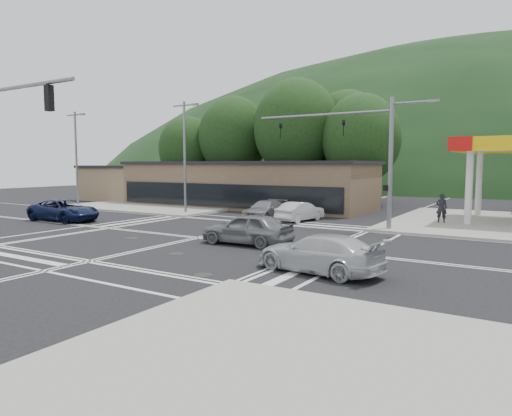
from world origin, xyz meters
The scene contains 20 objects.
ground centered at (0.00, 0.00, 0.00)m, with size 120.00×120.00×0.00m, color black.
sidewalk_nw centered at (-15.00, 15.00, 0.07)m, with size 16.00×16.00×0.15m, color gray.
commercial_row centered at (-8.00, 17.00, 2.00)m, with size 24.00×8.00×4.00m, color brown.
commercial_nw centered at (-24.00, 17.00, 1.80)m, with size 8.00×7.00×3.60m, color #846B4F.
hill_north centered at (0.00, 90.00, 0.00)m, with size 252.00×126.00×140.00m, color black.
tree_n_a centered at (-14.00, 24.00, 7.14)m, with size 8.00×8.00×11.75m.
tree_n_b centered at (-6.00, 24.00, 7.79)m, with size 9.00×9.00×12.98m.
tree_n_c centered at (1.00, 24.00, 6.49)m, with size 7.60×7.60×10.87m.
tree_n_d centered at (-20.00, 23.00, 5.84)m, with size 6.80×6.80×9.76m.
tree_n_e centered at (-2.00, 28.00, 7.14)m, with size 8.40×8.40×11.98m.
streetlight_nw centered at (-8.44, 9.00, 5.05)m, with size 2.50×0.25×9.00m.
streetlight_w centered at (-21.94, 9.00, 5.05)m, with size 2.50×0.25×9.00m.
signal_mast_ne centered at (6.95, 8.20, 5.07)m, with size 11.65×0.30×8.00m.
car_blue_west centered at (-12.86, 0.92, 0.76)m, with size 2.52×5.47×1.52m, color #0D153A.
car_grey_center centered at (3.42, -0.30, 0.80)m, with size 1.89×4.70×1.60m, color slate.
car_silver_east centered at (8.90, -3.89, 0.72)m, with size 2.02×4.97×1.44m, color silver.
car_queue_a centered at (1.56, 9.57, 0.69)m, with size 1.46×4.17×1.38m, color #B8BBC0.
car_queue_b centered at (2.01, 17.95, 0.82)m, with size 1.93×4.80×1.64m, color beige.
car_northbound centered at (-1.34, 9.59, 0.67)m, with size 1.89×4.64×1.35m, color slate.
pedestrian centered at (10.43, 12.72, 1.12)m, with size 0.71×0.47×1.95m, color black.
Camera 1 is at (15.68, -19.41, 4.03)m, focal length 32.00 mm.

